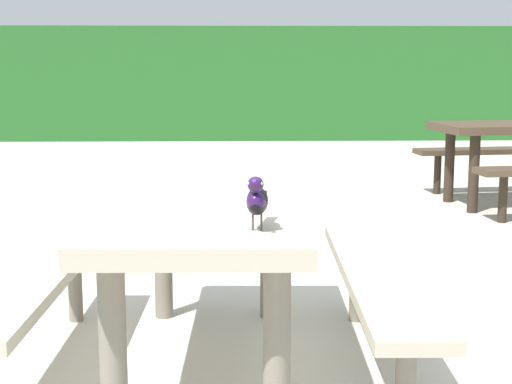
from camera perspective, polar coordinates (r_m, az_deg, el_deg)
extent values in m
plane|color=beige|center=(3.40, -3.03, -12.65)|extent=(60.00, 60.00, 0.00)
cube|color=#235B23|center=(13.34, -1.99, 7.93)|extent=(28.00, 1.31, 1.84)
cube|color=#B2A893|center=(3.18, -3.59, -0.98)|extent=(0.81, 1.82, 0.07)
cylinder|color=slate|center=(2.64, -10.35, -11.69)|extent=(0.09, 0.09, 0.67)
cylinder|color=slate|center=(2.60, 1.52, -11.87)|extent=(0.09, 0.09, 0.67)
cylinder|color=slate|center=(3.97, -6.77, -4.39)|extent=(0.09, 0.09, 0.67)
cylinder|color=slate|center=(3.94, 0.96, -4.41)|extent=(0.09, 0.09, 0.67)
cube|color=#B2A893|center=(3.36, -15.60, -5.81)|extent=(0.33, 1.72, 0.05)
cylinder|color=slate|center=(4.02, -13.03, -6.45)|extent=(0.07, 0.07, 0.39)
cube|color=#B2A893|center=(3.28, 8.83, -5.95)|extent=(0.33, 1.72, 0.05)
cylinder|color=slate|center=(3.95, 7.32, -6.56)|extent=(0.07, 0.07, 0.39)
ellipsoid|color=black|center=(2.53, 0.09, -0.66)|extent=(0.09, 0.16, 0.09)
ellipsoid|color=#2D144C|center=(2.49, 0.01, -0.67)|extent=(0.07, 0.07, 0.06)
sphere|color=#2D144C|center=(2.46, -0.03, 0.54)|extent=(0.05, 0.05, 0.05)
sphere|color=#EAE08C|center=(2.45, 0.39, 0.61)|extent=(0.01, 0.01, 0.01)
sphere|color=#EAE08C|center=(2.45, -0.51, 0.63)|extent=(0.01, 0.01, 0.01)
cone|color=black|center=(2.42, -0.13, 0.39)|extent=(0.02, 0.03, 0.02)
cube|color=black|center=(2.65, 0.33, -0.49)|extent=(0.05, 0.10, 0.04)
cylinder|color=#47423D|center=(2.54, 0.39, -2.21)|extent=(0.01, 0.01, 0.05)
cylinder|color=#47423D|center=(2.54, -0.24, -2.19)|extent=(0.01, 0.01, 0.05)
cylinder|color=#2E241A|center=(6.92, 15.55, 1.28)|extent=(0.09, 0.09, 0.67)
cylinder|color=#2E241A|center=(7.41, 13.89, 1.87)|extent=(0.09, 0.09, 0.67)
cylinder|color=#2E241A|center=(6.58, 17.51, -0.46)|extent=(0.07, 0.07, 0.39)
cube|color=#473828|center=(8.08, 17.36, 2.90)|extent=(1.73, 0.48, 0.05)
cylinder|color=#2E241A|center=(7.85, 13.06, 1.28)|extent=(0.07, 0.07, 0.39)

